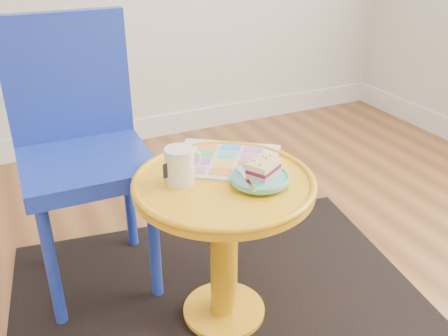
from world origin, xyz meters
name	(u,v)px	position (x,y,z in m)	size (l,w,h in m)	color
rug	(224,312)	(0.27, 0.55, 0.00)	(1.30, 1.10, 0.01)	black
side_table	(224,222)	(0.27, 0.55, 0.34)	(0.50, 0.50, 0.48)	orange
chair	(80,139)	(-0.04, 0.95, 0.50)	(0.39, 0.40, 0.87)	#1A32AC
newspaper	(226,160)	(0.33, 0.66, 0.48)	(0.30, 0.26, 0.01)	silver
mug	(180,165)	(0.16, 0.59, 0.53)	(0.11, 0.08, 0.10)	white
plate	(260,178)	(0.35, 0.49, 0.49)	(0.16, 0.16, 0.02)	#53AFA3
cake_slice	(264,168)	(0.36, 0.50, 0.52)	(0.11, 0.10, 0.04)	#D3BC8C
fork	(245,178)	(0.31, 0.50, 0.50)	(0.04, 0.14, 0.00)	silver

